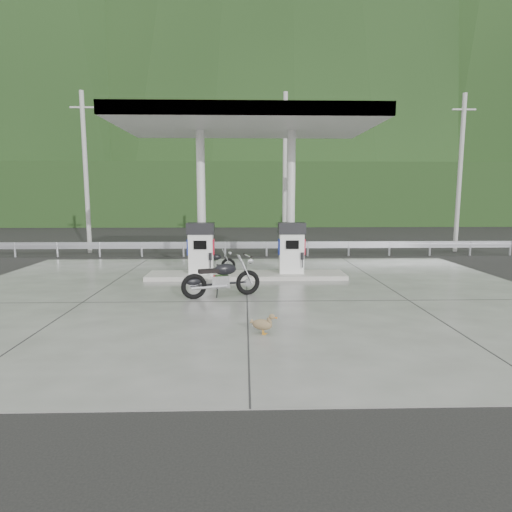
{
  "coord_description": "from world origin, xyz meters",
  "views": [
    {
      "loc": [
        -0.07,
        -12.48,
        2.91
      ],
      "look_at": [
        0.3,
        1.0,
        1.0
      ],
      "focal_mm": 30.0,
      "sensor_mm": 36.0,
      "label": 1
    }
  ],
  "objects_px": {
    "gas_pump_right": "(291,248)",
    "motorcycle_right": "(212,262)",
    "gas_pump_left": "(201,248)",
    "duck": "(262,325)",
    "motorcycle_left": "(221,279)"
  },
  "relations": [
    {
      "from": "gas_pump_right",
      "to": "motorcycle_right",
      "type": "relative_size",
      "value": 1.11
    },
    {
      "from": "motorcycle_right",
      "to": "duck",
      "type": "distance_m",
      "value": 7.5
    },
    {
      "from": "motorcycle_right",
      "to": "duck",
      "type": "bearing_deg",
      "value": -79.22
    },
    {
      "from": "gas_pump_left",
      "to": "duck",
      "type": "bearing_deg",
      "value": -73.2
    },
    {
      "from": "duck",
      "to": "gas_pump_left",
      "type": "bearing_deg",
      "value": 128.64
    },
    {
      "from": "gas_pump_left",
      "to": "motorcycle_right",
      "type": "relative_size",
      "value": 1.11
    },
    {
      "from": "gas_pump_left",
      "to": "motorcycle_right",
      "type": "bearing_deg",
      "value": 72.91
    },
    {
      "from": "gas_pump_left",
      "to": "motorcycle_left",
      "type": "bearing_deg",
      "value": -73.36
    },
    {
      "from": "motorcycle_left",
      "to": "duck",
      "type": "height_order",
      "value": "motorcycle_left"
    },
    {
      "from": "gas_pump_right",
      "to": "motorcycle_left",
      "type": "relative_size",
      "value": 0.83
    },
    {
      "from": "gas_pump_right",
      "to": "motorcycle_right",
      "type": "height_order",
      "value": "gas_pump_right"
    },
    {
      "from": "motorcycle_left",
      "to": "duck",
      "type": "bearing_deg",
      "value": -91.68
    },
    {
      "from": "gas_pump_right",
      "to": "motorcycle_left",
      "type": "xyz_separation_m",
      "value": [
        -2.33,
        -2.91,
        -0.53
      ]
    },
    {
      "from": "gas_pump_right",
      "to": "gas_pump_left",
      "type": "bearing_deg",
      "value": 180.0
    },
    {
      "from": "motorcycle_left",
      "to": "duck",
      "type": "xyz_separation_m",
      "value": [
        1.03,
        -3.38,
        -0.32
      ]
    }
  ]
}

